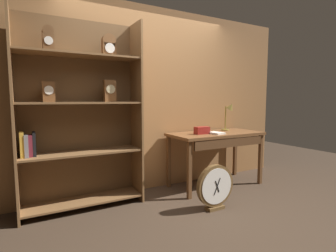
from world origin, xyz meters
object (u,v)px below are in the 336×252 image
(open_repair_manual, at_px, (216,133))
(desk_lamp, at_px, (229,112))
(bookshelf, at_px, (79,115))
(round_clock_large, at_px, (215,187))
(toolbox_small, at_px, (202,130))
(workbench, at_px, (217,139))

(open_repair_manual, bearing_deg, desk_lamp, 20.73)
(bookshelf, height_order, desk_lamp, bookshelf)
(desk_lamp, relative_size, open_repair_manual, 2.06)
(round_clock_large, bearing_deg, desk_lamp, 41.45)
(open_repair_manual, bearing_deg, toolbox_small, 146.33)
(bookshelf, bearing_deg, desk_lamp, -0.50)
(toolbox_small, xyz_separation_m, round_clock_large, (-0.30, -0.68, -0.58))
(workbench, bearing_deg, round_clock_large, -130.27)
(workbench, relative_size, open_repair_manual, 6.41)
(workbench, relative_size, desk_lamp, 3.11)
(workbench, bearing_deg, toolbox_small, 179.60)
(workbench, bearing_deg, open_repair_manual, -135.52)
(toolbox_small, height_order, open_repair_manual, toolbox_small)
(toolbox_small, relative_size, open_repair_manual, 0.98)
(workbench, xyz_separation_m, toolbox_small, (-0.28, 0.00, 0.14))
(workbench, bearing_deg, desk_lamp, 22.26)
(bookshelf, xyz_separation_m, desk_lamp, (2.30, -0.02, -0.01))
(round_clock_large, bearing_deg, bookshelf, 148.25)
(open_repair_manual, xyz_separation_m, round_clock_large, (-0.48, -0.59, -0.54))
(bookshelf, relative_size, round_clock_large, 4.18)
(bookshelf, xyz_separation_m, workbench, (1.94, -0.17, -0.40))
(open_repair_manual, bearing_deg, round_clock_large, -136.40)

